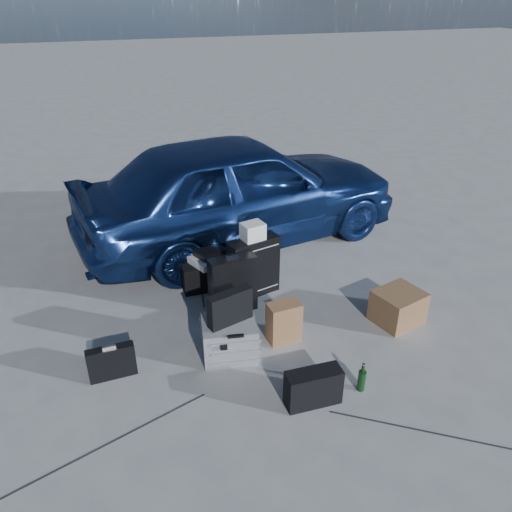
{
  "coord_description": "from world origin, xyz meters",
  "views": [
    {
      "loc": [
        -1.26,
        -3.29,
        3.02
      ],
      "look_at": [
        0.17,
        0.85,
        0.61
      ],
      "focal_mm": 35.0,
      "sensor_mm": 36.0,
      "label": 1
    }
  ],
  "objects": [
    {
      "name": "white_carton",
      "position": [
        0.23,
        1.12,
        0.75
      ],
      "size": [
        0.26,
        0.22,
        0.18
      ],
      "primitive_type": "cube",
      "rotation": [
        0.0,
        0.0,
        0.2
      ],
      "color": "white",
      "rests_on": "suitcase_right"
    },
    {
      "name": "pelican_case",
      "position": [
        -0.31,
        0.2,
        0.18
      ],
      "size": [
        0.54,
        0.47,
        0.35
      ],
      "primitive_type": "cube",
      "rotation": [
        0.0,
        0.0,
        -0.18
      ],
      "color": "#929497",
      "rests_on": "ground"
    },
    {
      "name": "cardboard_box",
      "position": [
        1.44,
        0.15,
        0.17
      ],
      "size": [
        0.53,
        0.49,
        0.34
      ],
      "primitive_type": "cube",
      "rotation": [
        0.0,
        0.0,
        0.26
      ],
      "color": "brown",
      "rests_on": "ground"
    },
    {
      "name": "laptop_bag",
      "position": [
        -0.29,
        0.21,
        0.51
      ],
      "size": [
        0.43,
        0.21,
        0.31
      ],
      "primitive_type": "cube",
      "rotation": [
        0.0,
        0.0,
        0.28
      ],
      "color": "black",
      "rests_on": "pelican_case"
    },
    {
      "name": "flat_box_black",
      "position": [
        -0.16,
        1.42,
        0.42
      ],
      "size": [
        0.37,
        0.33,
        0.07
      ],
      "primitive_type": "cube",
      "rotation": [
        0.0,
        0.0,
        0.4
      ],
      "color": "black",
      "rests_on": "flat_box_white"
    },
    {
      "name": "duffel_bag",
      "position": [
        -0.18,
        1.4,
        0.16
      ],
      "size": [
        0.63,
        0.28,
        0.31
      ],
      "primitive_type": "cube",
      "rotation": [
        0.0,
        0.0,
        -0.02
      ],
      "color": "black",
      "rests_on": "ground"
    },
    {
      "name": "ground",
      "position": [
        0.0,
        0.0,
        0.0
      ],
      "size": [
        60.0,
        60.0,
        0.0
      ],
      "primitive_type": "plane",
      "color": "#AFAEAA",
      "rests_on": "ground"
    },
    {
      "name": "messenger_bag",
      "position": [
        0.16,
        -0.6,
        0.16
      ],
      "size": [
        0.46,
        0.19,
        0.32
      ],
      "primitive_type": "cube",
      "rotation": [
        0.0,
        0.0,
        -0.04
      ],
      "color": "black",
      "rests_on": "ground"
    },
    {
      "name": "green_bottle",
      "position": [
        0.6,
        -0.6,
        0.13
      ],
      "size": [
        0.09,
        0.09,
        0.26
      ],
      "primitive_type": "cylinder",
      "rotation": [
        0.0,
        0.0,
        0.41
      ],
      "color": "black",
      "rests_on": "ground"
    },
    {
      "name": "flat_box_white",
      "position": [
        -0.16,
        1.41,
        0.35
      ],
      "size": [
        0.51,
        0.45,
        0.07
      ],
      "primitive_type": "cube",
      "rotation": [
        0.0,
        0.0,
        0.38
      ],
      "color": "white",
      "rests_on": "duffel_bag"
    },
    {
      "name": "briefcase",
      "position": [
        -1.35,
        0.24,
        0.16
      ],
      "size": [
        0.41,
        0.1,
        0.31
      ],
      "primitive_type": "cube",
      "rotation": [
        0.0,
        0.0,
        0.03
      ],
      "color": "black",
      "rests_on": "ground"
    },
    {
      "name": "suitcase_left",
      "position": [
        -0.07,
        0.87,
        0.31
      ],
      "size": [
        0.49,
        0.21,
        0.63
      ],
      "primitive_type": "cube",
      "rotation": [
        0.0,
        0.0,
        0.09
      ],
      "color": "black",
      "rests_on": "ground"
    },
    {
      "name": "kraft_bag",
      "position": [
        0.24,
        0.24,
        0.2
      ],
      "size": [
        0.32,
        0.2,
        0.41
      ],
      "primitive_type": "cube",
      "rotation": [
        0.0,
        0.0,
        0.06
      ],
      "color": "#AA764A",
      "rests_on": "ground"
    },
    {
      "name": "suitcase_right",
      "position": [
        0.24,
        1.11,
        0.33
      ],
      "size": [
        0.58,
        0.32,
        0.66
      ],
      "primitive_type": "cube",
      "rotation": [
        0.0,
        0.0,
        0.23
      ],
      "color": "black",
      "rests_on": "ground"
    },
    {
      "name": "car",
      "position": [
        0.5,
        2.43,
        0.71
      ],
      "size": [
        4.38,
        2.31,
        1.42
      ],
      "primitive_type": "imported",
      "rotation": [
        0.0,
        0.0,
        1.73
      ],
      "color": "navy",
      "rests_on": "ground"
    }
  ]
}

